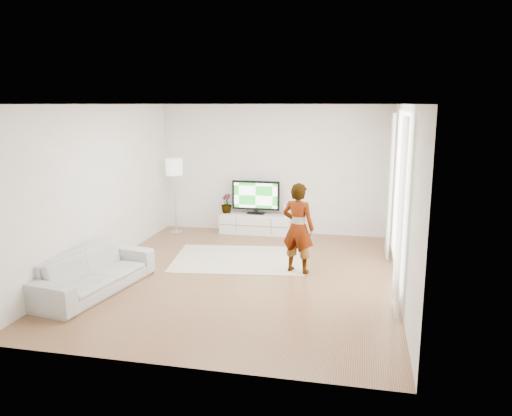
% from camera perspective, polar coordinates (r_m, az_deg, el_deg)
% --- Properties ---
extents(floor, '(6.00, 6.00, 0.00)m').
position_cam_1_polar(floor, '(8.38, -1.64, -7.74)').
color(floor, '#996645').
rests_on(floor, ground).
extents(ceiling, '(6.00, 6.00, 0.00)m').
position_cam_1_polar(ceiling, '(7.89, -1.76, 11.78)').
color(ceiling, white).
rests_on(ceiling, wall_back).
extents(wall_left, '(0.02, 6.00, 2.80)m').
position_cam_1_polar(wall_left, '(8.94, -17.48, 2.23)').
color(wall_left, white).
rests_on(wall_left, floor).
extents(wall_right, '(0.02, 6.00, 2.80)m').
position_cam_1_polar(wall_right, '(7.82, 16.40, 0.99)').
color(wall_right, white).
rests_on(wall_right, floor).
extents(wall_back, '(5.00, 0.02, 2.80)m').
position_cam_1_polar(wall_back, '(10.92, 2.03, 4.42)').
color(wall_back, white).
rests_on(wall_back, floor).
extents(wall_front, '(5.00, 0.02, 2.80)m').
position_cam_1_polar(wall_front, '(5.22, -9.51, -3.95)').
color(wall_front, white).
rests_on(wall_front, floor).
extents(window, '(0.01, 2.60, 2.50)m').
position_cam_1_polar(window, '(8.11, 16.13, 1.73)').
color(window, white).
rests_on(window, wall_right).
extents(curtain_near, '(0.04, 0.70, 2.60)m').
position_cam_1_polar(curtain_near, '(6.85, 16.13, -0.92)').
color(curtain_near, white).
rests_on(curtain_near, floor).
extents(curtain_far, '(0.04, 0.70, 2.60)m').
position_cam_1_polar(curtain_far, '(9.40, 15.08, 2.51)').
color(curtain_far, white).
rests_on(curtain_far, floor).
extents(media_console, '(1.55, 0.44, 0.44)m').
position_cam_1_polar(media_console, '(10.98, -0.05, -1.81)').
color(media_console, white).
rests_on(media_console, floor).
extents(television, '(1.05, 0.21, 0.73)m').
position_cam_1_polar(television, '(10.88, -0.02, 1.38)').
color(television, black).
rests_on(television, media_console).
extents(game_console, '(0.05, 0.18, 0.24)m').
position_cam_1_polar(game_console, '(10.78, 3.48, -0.24)').
color(game_console, white).
rests_on(game_console, media_console).
extents(potted_plant, '(0.32, 0.32, 0.42)m').
position_cam_1_polar(potted_plant, '(11.04, -3.40, 0.53)').
color(potted_plant, '#3F7238').
rests_on(potted_plant, media_console).
extents(rug, '(2.58, 2.02, 0.01)m').
position_cam_1_polar(rug, '(9.23, -1.95, -5.83)').
color(rug, beige).
rests_on(rug, floor).
extents(player, '(0.64, 0.51, 1.53)m').
position_cam_1_polar(player, '(8.35, 4.84, -2.28)').
color(player, '#334772').
rests_on(player, rug).
extents(sofa, '(1.16, 2.22, 0.62)m').
position_cam_1_polar(sofa, '(8.01, -18.10, -6.93)').
color(sofa, '#B7B6B1').
rests_on(sofa, floor).
extents(floor_lamp, '(0.37, 0.37, 1.64)m').
position_cam_1_polar(floor_lamp, '(11.00, -9.35, 4.28)').
color(floor_lamp, silver).
rests_on(floor_lamp, floor).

